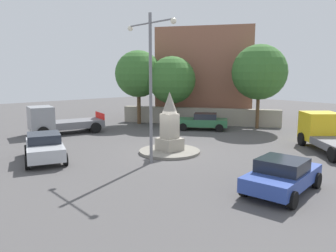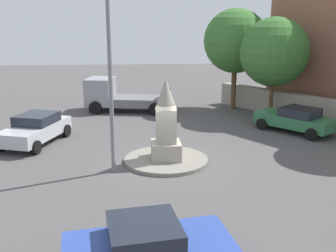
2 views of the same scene
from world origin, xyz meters
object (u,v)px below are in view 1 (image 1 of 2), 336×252
(monument, at_px, (170,125))
(truck_grey_passing, at_px, (57,121))
(tree_mid_cluster, at_px, (172,80))
(tree_near_wall, at_px, (259,72))
(car_blue_far_side, at_px, (282,175))
(streetlamp, at_px, (151,74))
(car_green_parked_right, at_px, (203,121))
(corner_building, at_px, (207,75))
(truck_yellow_near_island, at_px, (327,133))
(car_silver_approaching, at_px, (44,147))
(tree_far_corner, at_px, (138,74))

(monument, height_order, truck_grey_passing, monument)
(truck_grey_passing, height_order, tree_mid_cluster, tree_mid_cluster)
(tree_near_wall, bearing_deg, car_blue_far_side, 127.33)
(streetlamp, height_order, tree_near_wall, streetlamp)
(tree_near_wall, bearing_deg, truck_grey_passing, 58.15)
(streetlamp, bearing_deg, car_green_parked_right, -61.49)
(streetlamp, distance_m, truck_grey_passing, 11.81)
(streetlamp, relative_size, car_blue_far_side, 1.81)
(corner_building, relative_size, tree_near_wall, 1.33)
(truck_yellow_near_island, bearing_deg, corner_building, -19.71)
(car_silver_approaching, bearing_deg, streetlamp, -135.97)
(monument, xyz_separation_m, tree_near_wall, (1.61, -11.40, 3.05))
(monument, xyz_separation_m, truck_grey_passing, (10.24, 2.48, -0.67))
(monument, bearing_deg, car_green_parked_right, -60.41)
(truck_yellow_near_island, bearing_deg, streetlamp, 64.69)
(corner_building, bearing_deg, tree_mid_cluster, 101.69)
(streetlamp, relative_size, car_silver_approaching, 1.69)
(car_blue_far_side, relative_size, car_silver_approaching, 0.93)
(car_blue_far_side, distance_m, tree_mid_cluster, 17.92)
(truck_grey_passing, bearing_deg, truck_yellow_near_island, -147.18)
(truck_grey_passing, height_order, truck_yellow_near_island, same)
(monument, xyz_separation_m, corner_building, (9.01, -13.10, 2.83))
(car_green_parked_right, bearing_deg, car_blue_far_side, 145.25)
(car_blue_far_side, height_order, car_green_parked_right, car_green_parked_right)
(truck_grey_passing, xyz_separation_m, tree_mid_cluster, (-2.46, -9.64, 3.03))
(streetlamp, xyz_separation_m, tree_far_corner, (11.37, -7.56, -0.05))
(truck_grey_passing, distance_m, corner_building, 16.01)
(truck_grey_passing, bearing_deg, car_green_parked_right, -121.75)
(car_silver_approaching, relative_size, tree_far_corner, 0.67)
(truck_grey_passing, distance_m, tree_far_corner, 8.63)
(streetlamp, relative_size, truck_grey_passing, 1.32)
(streetlamp, xyz_separation_m, truck_yellow_near_island, (-4.73, -10.00, -3.58))
(truck_yellow_near_island, distance_m, tree_mid_cluster, 13.86)
(car_silver_approaching, bearing_deg, tree_mid_cluster, -70.94)
(streetlamp, xyz_separation_m, tree_near_wall, (2.62, -13.58, 0.11))
(monument, xyz_separation_m, car_silver_approaching, (3.16, 6.21, -0.93))
(car_green_parked_right, bearing_deg, car_silver_approaching, 94.23)
(monument, height_order, car_blue_far_side, monument)
(car_silver_approaching, bearing_deg, truck_yellow_near_island, -122.38)
(streetlamp, xyz_separation_m, car_green_parked_right, (5.17, -9.51, -3.91))
(corner_building, xyz_separation_m, tree_mid_cluster, (-1.23, 5.94, -0.47))
(monument, bearing_deg, car_blue_far_side, 172.81)
(car_silver_approaching, distance_m, truck_grey_passing, 8.00)
(streetlamp, bearing_deg, car_blue_far_side, -170.10)
(tree_near_wall, height_order, tree_mid_cluster, tree_near_wall)
(monument, xyz_separation_m, car_green_parked_right, (4.16, -7.33, -0.96))
(monument, bearing_deg, streetlamp, 114.74)
(car_blue_far_side, distance_m, truck_yellow_near_island, 9.06)
(truck_grey_passing, bearing_deg, monument, -166.37)
(car_silver_approaching, xyz_separation_m, truck_yellow_near_island, (-8.89, -14.02, 0.29))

